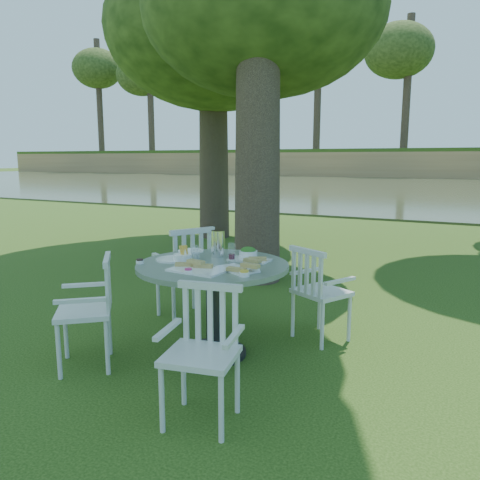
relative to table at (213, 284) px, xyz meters
name	(u,v)px	position (x,y,z in m)	size (l,w,h in m)	color
ground	(231,326)	(-0.18, 0.67, -0.63)	(140.00, 140.00, 0.00)	#1B370B
table	(213,284)	(0.00, 0.00, 0.00)	(1.27, 1.27, 0.80)	black
chair_ne	(315,287)	(0.67, 0.68, -0.11)	(0.58, 0.57, 0.87)	silver
chair_nw	(188,266)	(-0.68, 0.66, -0.06)	(0.64, 0.65, 0.97)	silver
chair_sw	(95,303)	(-0.74, -0.60, -0.10)	(0.61, 0.62, 0.89)	silver
chair_se	(205,341)	(0.43, -0.85, -0.12)	(0.51, 0.48, 0.87)	silver
tableware	(212,256)	(-0.05, 0.08, 0.22)	(1.06, 0.90, 0.24)	white
river	(431,190)	(-0.18, 23.67, -0.63)	(100.00, 28.00, 0.12)	#333B23
far_bank	(460,91)	(0.09, 41.79, 6.62)	(100.00, 18.00, 15.20)	#9B7348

